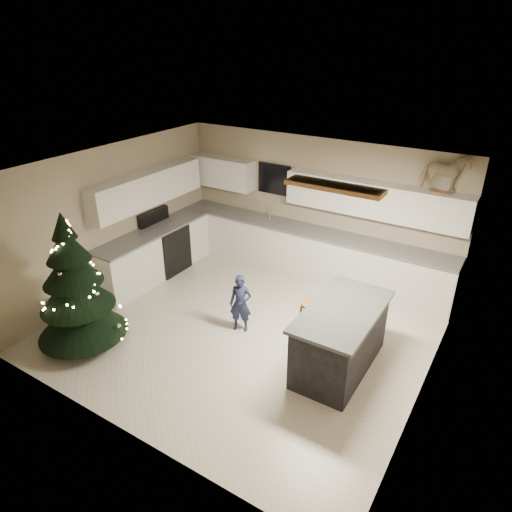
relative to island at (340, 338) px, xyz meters
The scene contains 8 objects.
ground_plane 1.70m from the island, behind, with size 5.50×5.50×0.00m, color #BDB7AC.
room_shell 2.05m from the island, behind, with size 5.52×5.02×2.61m.
cabinetry 3.07m from the island, 146.06° to the left, with size 5.50×3.20×2.00m.
island is the anchor object (origin of this frame).
bar_stool 0.73m from the island, 148.53° to the left, with size 0.34×0.34×0.65m.
christmas_tree 3.82m from the island, 156.12° to the right, with size 1.34×1.29×2.13m.
toddler 1.67m from the island, behind, with size 0.35×0.23×0.96m, color #1C243B.
rocking_horse 3.06m from the island, 76.69° to the left, with size 0.76×0.56×0.61m.
Camera 1 is at (3.35, -5.03, 4.28)m, focal length 32.00 mm.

